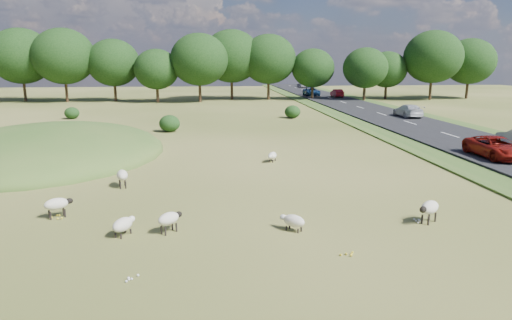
{
  "coord_description": "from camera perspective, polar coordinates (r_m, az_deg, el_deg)",
  "views": [
    {
      "loc": [
        -0.51,
        -20.96,
        6.45
      ],
      "look_at": [
        2.0,
        4.0,
        1.0
      ],
      "focal_mm": 32.0,
      "sensor_mm": 36.0,
      "label": 1
    }
  ],
  "objects": [
    {
      "name": "sheep_1",
      "position": [
        17.85,
        4.67,
        -7.57
      ],
      "size": [
        1.05,
        1.01,
        0.64
      ],
      "rotation": [
        0.0,
        0.0,
        2.4
      ],
      "color": "#C0B49F",
      "rests_on": "ground"
    },
    {
      "name": "sheep_6",
      "position": [
        29.75,
        2.04,
        0.54
      ],
      "size": [
        0.85,
        1.18,
        0.66
      ],
      "rotation": [
        0.0,
        0.0,
        4.27
      ],
      "color": "#C0B49F",
      "rests_on": "ground"
    },
    {
      "name": "car_1",
      "position": [
        33.78,
        27.8,
        1.43
      ],
      "size": [
        2.26,
        4.9,
        1.36
      ],
      "primitive_type": "imported",
      "color": "maroon",
      "rests_on": "road"
    },
    {
      "name": "road",
      "position": [
        55.3,
        16.14,
        5.2
      ],
      "size": [
        8.0,
        150.0,
        0.25
      ],
      "primitive_type": "cube",
      "color": "black",
      "rests_on": "ground"
    },
    {
      "name": "sheep_4",
      "position": [
        19.83,
        20.84,
        -5.6
      ],
      "size": [
        1.25,
        1.1,
        0.92
      ],
      "rotation": [
        0.0,
        0.0,
        3.8
      ],
      "color": "#C0B49F",
      "rests_on": "ground"
    },
    {
      "name": "sheep_3",
      "position": [
        18.02,
        -16.27,
        -7.73
      ],
      "size": [
        0.93,
        1.24,
        0.7
      ],
      "rotation": [
        0.0,
        0.0,
        1.1
      ],
      "color": "#C0B49F",
      "rests_on": "ground"
    },
    {
      "name": "mound",
      "position": [
        35.5,
        -24.52,
        0.67
      ],
      "size": [
        16.0,
        20.0,
        4.0
      ],
      "primitive_type": "ellipsoid",
      "color": "#33561E",
      "rests_on": "ground"
    },
    {
      "name": "car_3",
      "position": [
        54.94,
        18.47,
        5.89
      ],
      "size": [
        1.99,
        4.9,
        1.42
      ],
      "primitive_type": "imported",
      "rotation": [
        0.0,
        0.0,
        3.14
      ],
      "color": "silver",
      "rests_on": "road"
    },
    {
      "name": "treeline",
      "position": [
        76.4,
        -6.29,
        12.27
      ],
      "size": [
        96.28,
        14.66,
        11.7
      ],
      "color": "black",
      "rests_on": "ground"
    },
    {
      "name": "car_5",
      "position": [
        85.29,
        6.96,
        8.49
      ],
      "size": [
        2.46,
        5.34,
        1.48
      ],
      "primitive_type": "imported",
      "color": "navy",
      "rests_on": "road"
    },
    {
      "name": "car_0",
      "position": [
        82.79,
        10.09,
        8.24
      ],
      "size": [
        1.44,
        4.14,
        1.36
      ],
      "primitive_type": "imported",
      "rotation": [
        0.0,
        0.0,
        3.14
      ],
      "color": "maroon",
      "rests_on": "road"
    },
    {
      "name": "car_4",
      "position": [
        112.77,
        5.81,
        9.41
      ],
      "size": [
        2.07,
        5.08,
        1.47
      ],
      "primitive_type": "imported",
      "rotation": [
        0.0,
        0.0,
        3.14
      ],
      "color": "silver",
      "rests_on": "road"
    },
    {
      "name": "ground",
      "position": [
        41.47,
        -4.97,
        3.26
      ],
      "size": [
        160.0,
        160.0,
        0.0
      ],
      "primitive_type": "plane",
      "color": "#3D4E18",
      "rests_on": "ground"
    },
    {
      "name": "sheep_0",
      "position": [
        17.85,
        -10.79,
        -7.2
      ],
      "size": [
        1.05,
        1.05,
        0.82
      ],
      "rotation": [
        0.0,
        0.0,
        0.79
      ],
      "color": "#C0B49F",
      "rests_on": "ground"
    },
    {
      "name": "sheep_2",
      "position": [
        24.73,
        -16.39,
        -1.84
      ],
      "size": [
        0.78,
        1.32,
        0.92
      ],
      "rotation": [
        0.0,
        0.0,
        1.81
      ],
      "color": "#C0B49F",
      "rests_on": "ground"
    },
    {
      "name": "sheep_5",
      "position": [
        20.9,
        -23.6,
        -5.07
      ],
      "size": [
        1.2,
        0.94,
        0.85
      ],
      "rotation": [
        0.0,
        0.0,
        0.54
      ],
      "color": "#C0B49F",
      "rests_on": "ground"
    },
    {
      "name": "shrubs",
      "position": [
        49.02,
        -8.41,
        5.43
      ],
      "size": [
        26.9,
        12.78,
        1.57
      ],
      "color": "black",
      "rests_on": "ground"
    }
  ]
}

